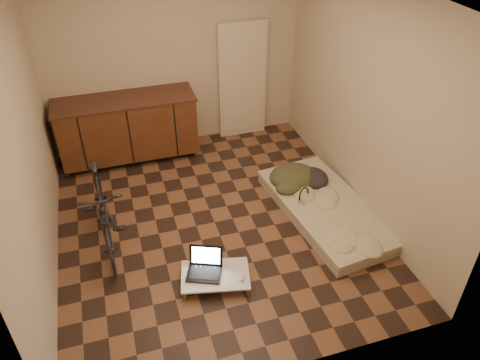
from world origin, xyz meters
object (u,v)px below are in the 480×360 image
object	(u,v)px
futon	(326,209)
laptop	(205,267)
lap_desk	(215,275)
bicycle	(102,208)

from	to	relation	value
futon	laptop	size ratio (longest dim) A/B	4.62
futon	laptop	bearing A→B (deg)	-167.10
futon	lap_desk	bearing A→B (deg)	-163.56
futon	lap_desk	distance (m)	1.66
laptop	futon	bearing A→B (deg)	42.34
laptop	bicycle	bearing A→B (deg)	159.29
futon	lap_desk	size ratio (longest dim) A/B	2.61
bicycle	laptop	world-z (taller)	bicycle
futon	lap_desk	xyz separation A→B (m)	(-1.53, -0.65, 0.02)
bicycle	lap_desk	distance (m)	1.40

